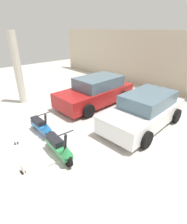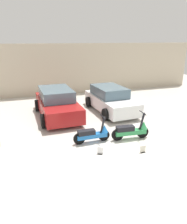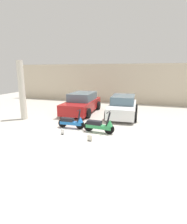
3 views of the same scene
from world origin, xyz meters
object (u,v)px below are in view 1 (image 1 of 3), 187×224
object	(u,v)px
scooter_front_right	(59,147)
placard_near_right_scooter	(22,169)
support_column_side	(18,69)
car_rear_center	(145,111)
car_rear_left	(96,92)
scooter_front_left	(41,126)
placard_near_left_scooter	(16,141)

from	to	relation	value
scooter_front_right	placard_near_right_scooter	bearing A→B (deg)	-93.14
scooter_front_right	support_column_side	size ratio (longest dim) A/B	0.44
placard_near_right_scooter	support_column_side	distance (m)	5.47
car_rear_center	placard_near_right_scooter	distance (m)	4.67
scooter_front_right	car_rear_left	bearing A→B (deg)	126.98
support_column_side	placard_near_right_scooter	bearing A→B (deg)	-22.57
scooter_front_right	placard_near_right_scooter	distance (m)	1.12
car_rear_left	scooter_front_left	bearing A→B (deg)	11.50
car_rear_center	placard_near_left_scooter	size ratio (longest dim) A/B	14.94
scooter_front_right	car_rear_left	distance (m)	4.26
scooter_front_left	scooter_front_right	bearing A→B (deg)	-7.74
placard_near_left_scooter	support_column_side	bearing A→B (deg)	154.18
placard_near_left_scooter	placard_near_right_scooter	bearing A→B (deg)	-14.17
scooter_front_left	placard_near_right_scooter	bearing A→B (deg)	-43.40
car_rear_center	placard_near_right_scooter	world-z (taller)	car_rear_center
scooter_front_left	car_rear_left	size ratio (longest dim) A/B	0.35
placard_near_left_scooter	support_column_side	world-z (taller)	support_column_side
scooter_front_left	car_rear_left	bearing A→B (deg)	102.86
scooter_front_left	scooter_front_right	world-z (taller)	scooter_front_right
scooter_front_left	car_rear_left	distance (m)	3.48
car_rear_center	car_rear_left	bearing A→B (deg)	-94.37
placard_near_left_scooter	car_rear_left	bearing A→B (deg)	99.49
car_rear_center	placard_near_right_scooter	size ratio (longest dim) A/B	14.94
placard_near_left_scooter	scooter_front_right	bearing A→B (deg)	24.68
car_rear_left	support_column_side	world-z (taller)	support_column_side
car_rear_center	placard_near_right_scooter	bearing A→B (deg)	-11.50
scooter_front_left	scooter_front_right	size ratio (longest dim) A/B	0.93
scooter_front_left	placard_near_left_scooter	xyz separation A→B (m)	(-0.06, -0.92, -0.24)
scooter_front_right	placard_near_right_scooter	world-z (taller)	scooter_front_right
placard_near_right_scooter	support_column_side	world-z (taller)	support_column_side
car_rear_left	placard_near_left_scooter	xyz separation A→B (m)	(0.72, -4.30, -0.54)
scooter_front_left	support_column_side	size ratio (longest dim) A/B	0.41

